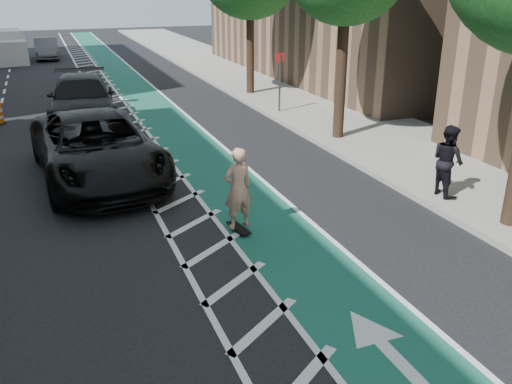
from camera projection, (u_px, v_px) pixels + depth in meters
name	position (u px, v px, depth m)	size (l,w,h in m)	color
ground	(153.00, 300.00, 9.33)	(120.00, 120.00, 0.00)	black
bike_lane	(182.00, 137.00, 19.03)	(2.00, 90.00, 0.01)	#1B614A
buffer_strip	(139.00, 142.00, 18.53)	(1.40, 90.00, 0.01)	silver
sidewalk_right	(344.00, 120.00, 21.20)	(5.00, 90.00, 0.15)	gray
curb_right	(287.00, 125.00, 20.37)	(0.12, 90.00, 0.16)	gray
sign_post	(280.00, 82.00, 21.83)	(0.35, 0.08, 2.47)	#4C4C4C
skateboard	(238.00, 228.00, 11.86)	(0.33, 0.80, 0.11)	black
skateboarder	(238.00, 188.00, 11.53)	(0.66, 0.43, 1.81)	tan
suv_near	(97.00, 148.00, 14.74)	(2.99, 6.48, 1.80)	black
suv_far	(82.00, 99.00, 20.95)	(2.42, 5.96, 1.73)	black
car_grey	(46.00, 48.00, 38.15)	(1.52, 4.36, 1.44)	#5A5B5F
pedestrian	(448.00, 161.00, 13.23)	(0.86, 0.67, 1.78)	black
box_truck	(7.00, 48.00, 36.55)	(2.83, 5.19, 2.06)	silver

